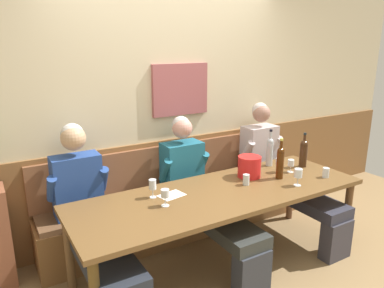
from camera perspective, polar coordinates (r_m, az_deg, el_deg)
The scene contains 20 objects.
ground_plane at distance 3.44m, azimuth 5.64°, elevation -19.47°, with size 6.80×6.80×0.02m, color olive.
room_wall_back at distance 3.79m, azimuth -3.62°, elevation 7.03°, with size 6.80×0.12×2.80m.
wood_wainscot_panel at distance 3.98m, azimuth -3.05°, elevation -6.11°, with size 6.80×0.03×0.99m, color brown.
wall_bench at distance 3.89m, azimuth -1.54°, elevation -10.00°, with size 2.90×0.42×0.94m.
dining_table at distance 3.20m, azimuth 4.63°, elevation -8.50°, with size 2.60×0.88×0.73m.
person_center_right_seat at distance 3.08m, azimuth -15.64°, elevation -10.61°, with size 0.51×1.31×1.31m.
person_right_seat at distance 3.46m, azimuth 1.35°, elevation -7.29°, with size 0.50×1.31×1.27m.
person_left_seat at distance 4.06m, azimuth 13.47°, elevation -3.92°, with size 0.49×1.31×1.32m.
ice_bucket at distance 3.50m, azimuth 8.92°, elevation -3.51°, with size 0.22×0.22×0.20m, color red.
wine_bottle_amber_mid at distance 3.90m, azimuth 16.98°, elevation -1.24°, with size 0.08×0.08×0.36m.
wine_bottle_green_tall at distance 3.84m, azimuth 12.03°, elevation -1.00°, with size 0.07×0.07×0.38m.
wine_bottle_clear_water at distance 3.50m, azimuth 13.58°, elevation -2.67°, with size 0.07×0.07×0.39m.
wine_glass_center_front at distance 2.87m, azimuth -4.22°, elevation -7.83°, with size 0.07×0.07×0.14m.
wine_glass_mid_left at distance 3.38m, azimuth 16.22°, elevation -4.45°, with size 0.07×0.07×0.16m.
wine_glass_by_bottle at distance 3.69m, azimuth 13.51°, elevation -2.79°, with size 0.08×0.08×0.14m.
wine_glass_near_bucket at distance 3.02m, azimuth -6.17°, elevation -6.36°, with size 0.06×0.06×0.16m.
wine_glass_right_end at distance 3.71m, azimuth 15.15°, elevation -2.98°, with size 0.06×0.06×0.13m.
water_tumbler_center at distance 3.32m, azimuth 8.44°, elevation -5.51°, with size 0.06×0.06×0.10m, color silver.
water_tumbler_left at distance 3.69m, azimuth 20.13°, elevation -4.20°, with size 0.06×0.06×0.09m, color silver.
tasting_sheet_left_guest at distance 3.09m, azimuth -3.19°, elevation -7.97°, with size 0.21×0.15×0.00m, color white.
Camera 1 is at (-1.71, -2.25, 1.96)m, focal length 34.23 mm.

